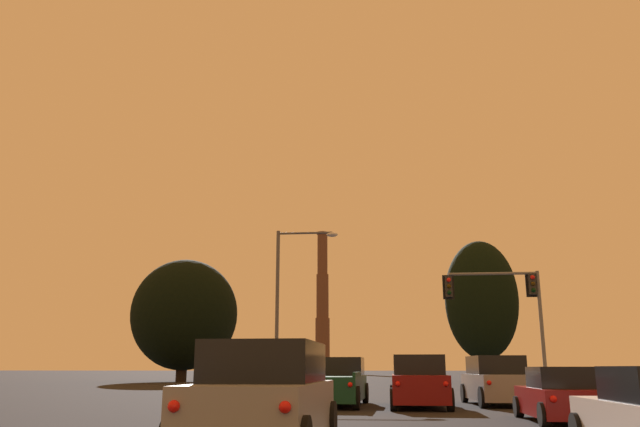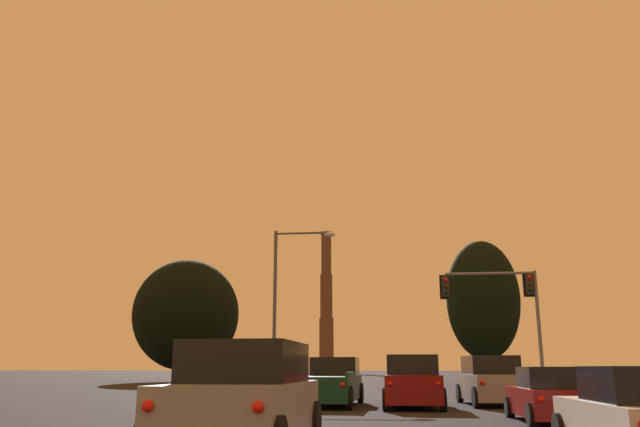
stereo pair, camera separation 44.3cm
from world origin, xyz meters
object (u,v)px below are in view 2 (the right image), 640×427
at_px(suv_center_lane_front, 412,382).
at_px(smokestack, 326,316).
at_px(suv_left_lane_third, 246,398).
at_px(pickup_truck_left_lane_front, 331,384).
at_px(traffic_light_overhead_right, 505,300).
at_px(hatchback_right_lane_second, 552,397).
at_px(street_lamp, 284,292).
at_px(suv_right_lane_front, 491,381).

height_order(suv_center_lane_front, smokestack, smokestack).
height_order(suv_left_lane_third, smokestack, smokestack).
height_order(suv_left_lane_third, pickup_truck_left_lane_front, suv_left_lane_third).
bearing_deg(suv_center_lane_front, traffic_light_overhead_right, 59.81).
height_order(hatchback_right_lane_second, street_lamp, street_lamp).
bearing_deg(traffic_light_overhead_right, street_lamp, 169.59).
xyz_separation_m(pickup_truck_left_lane_front, street_lamp, (-3.45, 9.57, 4.71)).
xyz_separation_m(suv_left_lane_third, suv_center_lane_front, (3.32, 12.63, 0.00)).
height_order(pickup_truck_left_lane_front, smokestack, smokestack).
bearing_deg(suv_right_lane_front, suv_left_lane_third, -116.48).
bearing_deg(suv_center_lane_front, hatchback_right_lane_second, -59.32).
relative_size(suv_left_lane_third, smokestack, 0.13).
xyz_separation_m(suv_center_lane_front, smokestack, (-17.64, 146.81, 14.14)).
height_order(pickup_truck_left_lane_front, suv_center_lane_front, suv_center_lane_front).
distance_m(hatchback_right_lane_second, suv_right_lane_front, 7.86).
bearing_deg(traffic_light_overhead_right, suv_right_lane_front, -106.45).
bearing_deg(traffic_light_overhead_right, hatchback_right_lane_second, -96.23).
distance_m(suv_right_lane_front, smokestack, 147.11).
distance_m(suv_left_lane_third, pickup_truck_left_lane_front, 13.63).
distance_m(hatchback_right_lane_second, suv_left_lane_third, 9.49).
bearing_deg(suv_left_lane_third, suv_center_lane_front, 76.44).
distance_m(suv_right_lane_front, suv_center_lane_front, 3.61).
relative_size(suv_right_lane_front, suv_left_lane_third, 1.01).
height_order(suv_right_lane_front, suv_center_lane_front, same).
distance_m(suv_left_lane_third, traffic_light_overhead_right, 22.98).
xyz_separation_m(suv_left_lane_third, street_lamp, (-3.22, 23.19, 4.62)).
height_order(traffic_light_overhead_right, smokestack, smokestack).
relative_size(traffic_light_overhead_right, street_lamp, 0.69).
bearing_deg(suv_right_lane_front, hatchback_right_lane_second, -89.92).
xyz_separation_m(hatchback_right_lane_second, suv_center_lane_front, (-3.46, 5.99, 0.23)).
bearing_deg(suv_right_lane_front, pickup_truck_left_lane_front, -174.63).
height_order(hatchback_right_lane_second, suv_center_lane_front, suv_center_lane_front).
xyz_separation_m(suv_center_lane_front, traffic_light_overhead_right, (5.04, 8.44, 3.79)).
distance_m(pickup_truck_left_lane_front, smokestack, 147.23).
distance_m(traffic_light_overhead_right, smokestack, 140.60).
bearing_deg(suv_left_lane_third, suv_right_lane_front, 67.30).
bearing_deg(suv_right_lane_front, smokestack, 95.53).
relative_size(suv_left_lane_third, pickup_truck_left_lane_front, 0.89).
distance_m(suv_center_lane_front, traffic_light_overhead_right, 10.53).
relative_size(hatchback_right_lane_second, suv_right_lane_front, 0.83).
xyz_separation_m(pickup_truck_left_lane_front, smokestack, (-14.55, 145.82, 14.23)).
bearing_deg(suv_right_lane_front, traffic_light_overhead_right, 70.94).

